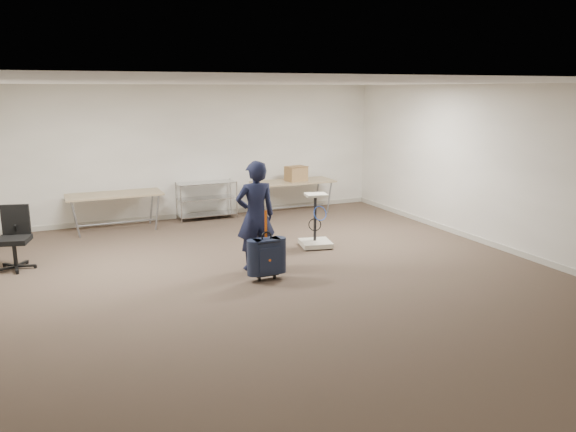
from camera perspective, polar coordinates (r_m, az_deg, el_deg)
name	(u,v)px	position (r m, az deg, el deg)	size (l,w,h in m)	color
ground	(285,278)	(8.29, -0.26, -6.33)	(9.00, 9.00, 0.00)	#3F3026
room_shell	(253,251)	(9.50, -3.59, -3.52)	(8.00, 9.00, 9.00)	beige
folding_table_left	(114,196)	(11.38, -17.22, 1.92)	(1.80, 0.75, 0.73)	#908058
folding_table_right	(293,183)	(12.38, 0.51, 3.35)	(1.80, 0.75, 0.73)	#908058
wire_shelf	(207,198)	(12.02, -8.28, 1.77)	(1.22, 0.47, 0.80)	#BBBEC2
person	(256,216)	(8.50, -3.31, 0.03)	(0.61, 0.40, 1.68)	black
suitcase	(267,257)	(8.12, -2.18, -4.15)	(0.38, 0.22, 1.03)	#151C30
office_chair	(15,250)	(9.61, -25.96, -3.12)	(0.59, 0.59, 0.97)	black
equipment_cart	(316,233)	(9.83, 2.83, -1.74)	(0.61, 0.61, 0.95)	silver
cardboard_box	(296,174)	(12.36, 0.83, 4.34)	(0.43, 0.32, 0.32)	#997F47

